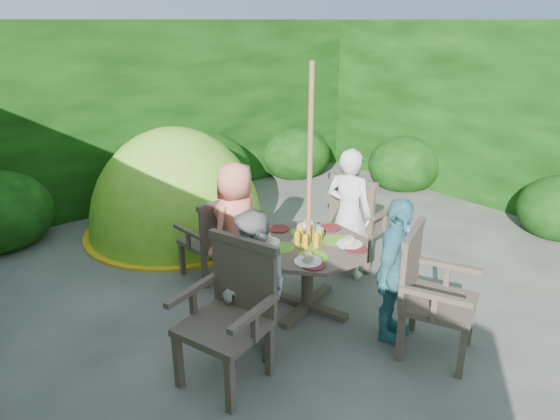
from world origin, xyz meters
TOP-DOWN VIEW (x-y plane):
  - ground at (0.00, 0.00)m, footprint 60.00×60.00m
  - hedge_enclosure at (0.00, 1.33)m, footprint 9.00×9.00m
  - patio_table at (-0.26, 0.01)m, footprint 1.42×1.42m
  - parasol_pole at (-0.27, 0.01)m, footprint 0.06×0.06m
  - garden_chair_right at (0.77, 0.36)m, footprint 0.61×0.66m
  - garden_chair_left at (-1.30, -0.34)m, footprint 0.70×0.74m
  - garden_chair_back at (-0.63, 1.05)m, footprint 0.55×0.50m
  - garden_chair_front at (0.07, -1.03)m, footprint 0.75×0.72m
  - child_right at (0.49, 0.26)m, footprint 0.47×0.57m
  - child_left at (-1.03, -0.24)m, footprint 0.52×0.63m
  - child_back at (-0.52, 0.77)m, footprint 0.70×0.55m
  - child_front at (-0.02, -0.75)m, footprint 0.78×0.58m
  - dome_tent at (-0.34, 2.38)m, footprint 2.29×2.29m

SIDE VIEW (x-z plane):
  - ground at x=0.00m, z-range 0.00..0.00m
  - dome_tent at x=-0.34m, z-range -1.31..1.31m
  - garden_chair_back at x=-0.63m, z-range 0.03..0.87m
  - garden_chair_right at x=0.77m, z-range 0.03..1.00m
  - garden_chair_front at x=0.07m, z-range 0.03..1.01m
  - garden_chair_left at x=-1.30m, z-range 0.03..1.04m
  - patio_table at x=-0.26m, z-range 0.16..0.94m
  - child_left at x=-1.03m, z-range 0.00..1.20m
  - child_front at x=-0.02m, z-range 0.00..1.23m
  - child_back at x=-0.52m, z-range 0.00..1.27m
  - child_right at x=0.49m, z-range 0.00..1.35m
  - parasol_pole at x=-0.27m, z-range 0.00..2.20m
  - hedge_enclosure at x=0.00m, z-range 0.00..2.50m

